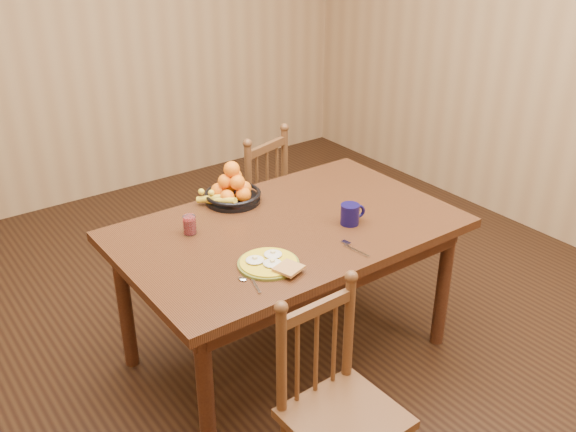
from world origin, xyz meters
TOP-DOWN VIEW (x-y plane):
  - room at (0.00, 0.00)m, footprint 4.52×5.02m
  - dining_table at (0.00, 0.00)m, footprint 1.60×1.00m
  - chair_far at (0.34, 0.86)m, footprint 0.51×0.50m
  - chair_near at (-0.37, -0.82)m, footprint 0.41×0.39m
  - breakfast_plate at (-0.28, -0.25)m, footprint 0.26×0.30m
  - fork at (0.10, -0.35)m, footprint 0.04×0.18m
  - spoon at (-0.43, -0.30)m, footprint 0.05×0.16m
  - coffee_mug at (0.25, -0.16)m, footprint 0.13×0.09m
  - juice_glass at (-0.41, 0.20)m, footprint 0.06×0.06m
  - fruit_bowl at (-0.08, 0.38)m, footprint 0.32×0.29m

SIDE VIEW (x-z plane):
  - chair_near at x=-0.37m, z-range -0.01..0.87m
  - chair_far at x=0.34m, z-range -0.01..0.90m
  - dining_table at x=0.00m, z-range 0.29..1.04m
  - fork at x=0.10m, z-range 0.75..0.76m
  - spoon at x=-0.43m, z-range 0.75..0.76m
  - breakfast_plate at x=-0.28m, z-range 0.74..0.78m
  - juice_glass at x=-0.41m, z-range 0.75..0.84m
  - coffee_mug at x=0.25m, z-range 0.75..0.85m
  - fruit_bowl at x=-0.08m, z-range 0.70..0.93m
  - room at x=0.00m, z-range -0.01..2.71m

